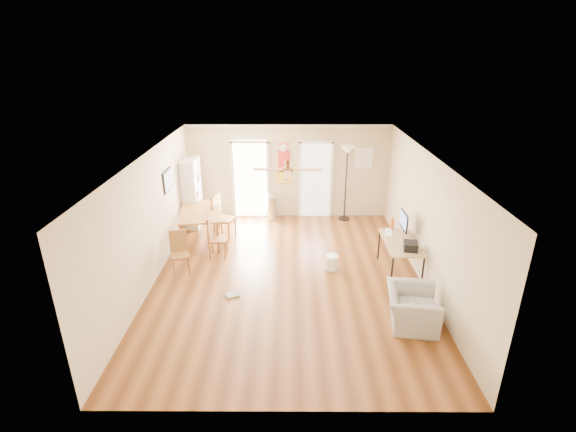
{
  "coord_description": "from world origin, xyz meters",
  "views": [
    {
      "loc": [
        0.04,
        -7.7,
        4.5
      ],
      "look_at": [
        0.0,
        0.6,
        1.15
      ],
      "focal_mm": 26.19,
      "sensor_mm": 36.0,
      "label": 1
    }
  ],
  "objects_px": {
    "bookshelf": "(192,193)",
    "trash_can": "(272,208)",
    "torchiere_lamp": "(346,184)",
    "dining_chair_near": "(180,253)",
    "printer": "(411,246)",
    "computer_desk": "(399,257)",
    "dining_chair_right_b": "(218,237)",
    "dining_table": "(201,226)",
    "dining_chair_right_a": "(224,217)",
    "wastebasket_a": "(332,262)",
    "armchair": "(412,308)"
  },
  "relations": [
    {
      "from": "computer_desk",
      "to": "dining_chair_near",
      "type": "bearing_deg",
      "value": 179.74
    },
    {
      "from": "computer_desk",
      "to": "trash_can",
      "type": "bearing_deg",
      "value": 133.22
    },
    {
      "from": "dining_chair_right_b",
      "to": "torchiere_lamp",
      "type": "xyz_separation_m",
      "value": [
        3.16,
        2.26,
        0.56
      ]
    },
    {
      "from": "dining_chair_near",
      "to": "printer",
      "type": "distance_m",
      "value": 4.77
    },
    {
      "from": "bookshelf",
      "to": "trash_can",
      "type": "xyz_separation_m",
      "value": [
        2.09,
        0.4,
        -0.57
      ]
    },
    {
      "from": "dining_chair_right_b",
      "to": "computer_desk",
      "type": "bearing_deg",
      "value": -101.26
    },
    {
      "from": "dining_chair_right_a",
      "to": "computer_desk",
      "type": "relative_size",
      "value": 0.8
    },
    {
      "from": "wastebasket_a",
      "to": "armchair",
      "type": "relative_size",
      "value": 0.33
    },
    {
      "from": "dining_chair_right_b",
      "to": "trash_can",
      "type": "distance_m",
      "value": 2.52
    },
    {
      "from": "torchiere_lamp",
      "to": "computer_desk",
      "type": "bearing_deg",
      "value": -75.28
    },
    {
      "from": "dining_chair_near",
      "to": "torchiere_lamp",
      "type": "bearing_deg",
      "value": 20.14
    },
    {
      "from": "dining_chair_right_a",
      "to": "computer_desk",
      "type": "distance_m",
      "value": 4.36
    },
    {
      "from": "dining_chair_right_b",
      "to": "computer_desk",
      "type": "distance_m",
      "value": 4.03
    },
    {
      "from": "torchiere_lamp",
      "to": "trash_can",
      "type": "bearing_deg",
      "value": -179.15
    },
    {
      "from": "dining_table",
      "to": "dining_chair_near",
      "type": "height_order",
      "value": "dining_chair_near"
    },
    {
      "from": "bookshelf",
      "to": "dining_table",
      "type": "height_order",
      "value": "bookshelf"
    },
    {
      "from": "computer_desk",
      "to": "wastebasket_a",
      "type": "xyz_separation_m",
      "value": [
        -1.41,
        0.17,
        -0.21
      ]
    },
    {
      "from": "computer_desk",
      "to": "dining_chair_right_a",
      "type": "bearing_deg",
      "value": 155.3
    },
    {
      "from": "dining_table",
      "to": "dining_chair_right_b",
      "type": "distance_m",
      "value": 1.02
    },
    {
      "from": "dining_chair_near",
      "to": "computer_desk",
      "type": "xyz_separation_m",
      "value": [
        4.65,
        -0.02,
        -0.09
      ]
    },
    {
      "from": "torchiere_lamp",
      "to": "printer",
      "type": "relative_size",
      "value": 6.69
    },
    {
      "from": "dining_table",
      "to": "armchair",
      "type": "xyz_separation_m",
      "value": [
        4.3,
        -3.38,
        -0.08
      ]
    },
    {
      "from": "dining_chair_near",
      "to": "wastebasket_a",
      "type": "bearing_deg",
      "value": -15.16
    },
    {
      "from": "dining_table",
      "to": "wastebasket_a",
      "type": "height_order",
      "value": "dining_table"
    },
    {
      "from": "dining_table",
      "to": "dining_chair_right_a",
      "type": "height_order",
      "value": "dining_chair_right_a"
    },
    {
      "from": "trash_can",
      "to": "torchiere_lamp",
      "type": "bearing_deg",
      "value": 0.85
    },
    {
      "from": "dining_chair_right_a",
      "to": "computer_desk",
      "type": "xyz_separation_m",
      "value": [
        3.96,
        -1.82,
        -0.18
      ]
    },
    {
      "from": "dining_chair_near",
      "to": "printer",
      "type": "xyz_separation_m",
      "value": [
        4.74,
        -0.39,
        0.36
      ]
    },
    {
      "from": "torchiere_lamp",
      "to": "wastebasket_a",
      "type": "height_order",
      "value": "torchiere_lamp"
    },
    {
      "from": "computer_desk",
      "to": "dining_chair_right_b",
      "type": "bearing_deg",
      "value": 169.19
    },
    {
      "from": "bookshelf",
      "to": "dining_chair_right_a",
      "type": "relative_size",
      "value": 1.67
    },
    {
      "from": "wastebasket_a",
      "to": "bookshelf",
      "type": "bearing_deg",
      "value": 145.26
    },
    {
      "from": "dining_chair_right_a",
      "to": "dining_chair_right_b",
      "type": "distance_m",
      "value": 1.07
    },
    {
      "from": "dining_chair_right_a",
      "to": "printer",
      "type": "height_order",
      "value": "dining_chair_right_a"
    },
    {
      "from": "printer",
      "to": "torchiere_lamp",
      "type": "bearing_deg",
      "value": 115.23
    },
    {
      "from": "bookshelf",
      "to": "dining_table",
      "type": "bearing_deg",
      "value": -49.27
    },
    {
      "from": "dining_chair_near",
      "to": "wastebasket_a",
      "type": "distance_m",
      "value": 3.25
    },
    {
      "from": "dining_table",
      "to": "trash_can",
      "type": "distance_m",
      "value": 2.19
    },
    {
      "from": "dining_chair_right_a",
      "to": "dining_chair_near",
      "type": "distance_m",
      "value": 1.93
    },
    {
      "from": "dining_table",
      "to": "wastebasket_a",
      "type": "relative_size",
      "value": 4.86
    },
    {
      "from": "dining_table",
      "to": "torchiere_lamp",
      "type": "height_order",
      "value": "torchiere_lamp"
    },
    {
      "from": "bookshelf",
      "to": "trash_can",
      "type": "distance_m",
      "value": 2.21
    },
    {
      "from": "torchiere_lamp",
      "to": "printer",
      "type": "height_order",
      "value": "torchiere_lamp"
    },
    {
      "from": "armchair",
      "to": "dining_chair_near",
      "type": "bearing_deg",
      "value": 76.79
    },
    {
      "from": "armchair",
      "to": "bookshelf",
      "type": "bearing_deg",
      "value": 55.89
    },
    {
      "from": "dining_table",
      "to": "dining_chair_near",
      "type": "bearing_deg",
      "value": -95.06
    },
    {
      "from": "trash_can",
      "to": "printer",
      "type": "height_order",
      "value": "printer"
    },
    {
      "from": "wastebasket_a",
      "to": "torchiere_lamp",
      "type": "bearing_deg",
      "value": 77.81
    },
    {
      "from": "dining_table",
      "to": "dining_chair_right_a",
      "type": "bearing_deg",
      "value": 20.96
    },
    {
      "from": "dining_chair_near",
      "to": "armchair",
      "type": "xyz_separation_m",
      "value": [
        4.44,
        -1.79,
        -0.14
      ]
    }
  ]
}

